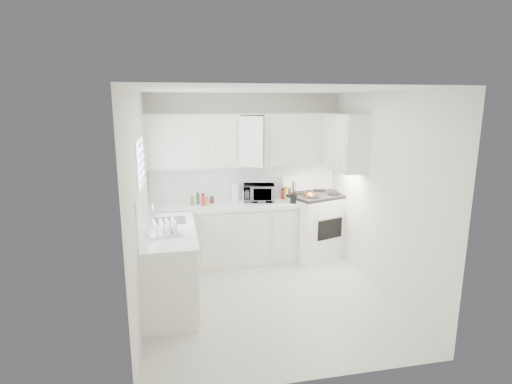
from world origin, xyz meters
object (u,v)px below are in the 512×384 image
object	(u,v)px
rice_cooker	(249,194)
stove	(315,217)
microwave	(259,191)
utensil_crock	(294,192)
tea_kettle	(309,196)
dish_rack	(164,227)

from	to	relation	value
rice_cooker	stove	bearing A→B (deg)	3.17
microwave	utensil_crock	world-z (taller)	utensil_crock
tea_kettle	rice_cooker	world-z (taller)	rice_cooker
microwave	utensil_crock	bearing A→B (deg)	-14.24
rice_cooker	dish_rack	distance (m)	1.90
tea_kettle	dish_rack	xyz separation A→B (m)	(-2.16, -1.16, 0.00)
dish_rack	tea_kettle	bearing A→B (deg)	15.23
stove	utensil_crock	bearing A→B (deg)	-179.05
rice_cooker	microwave	bearing A→B (deg)	3.64
tea_kettle	rice_cooker	bearing A→B (deg)	154.24
stove	rice_cooker	bearing A→B (deg)	156.37
stove	microwave	bearing A→B (deg)	156.29
utensil_crock	dish_rack	size ratio (longest dim) A/B	0.96
tea_kettle	microwave	world-z (taller)	microwave
utensil_crock	dish_rack	world-z (taller)	utensil_crock
stove	microwave	distance (m)	1.02
rice_cooker	dish_rack	size ratio (longest dim) A/B	0.60
rice_cooker	utensil_crock	bearing A→B (deg)	-12.43
stove	microwave	world-z (taller)	stove
stove	tea_kettle	bearing A→B (deg)	-157.09
dish_rack	rice_cooker	bearing A→B (deg)	34.89
tea_kettle	stove	bearing A→B (deg)	31.74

